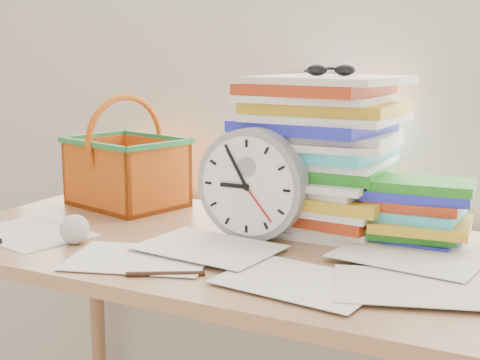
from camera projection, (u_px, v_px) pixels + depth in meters
The scene contains 10 objects.
curtain at pixel (304, 0), 1.71m from camera, with size 2.40×0.01×2.50m, color silver.
desk at pixel (236, 275), 1.50m from camera, with size 1.40×0.70×0.75m.
paper_stack at pixel (320, 154), 1.58m from camera, with size 0.36×0.30×0.36m, color white, non-canonical shape.
clock at pixel (252, 184), 1.50m from camera, with size 0.25×0.25×0.05m, color gray.
sunglasses at pixel (331, 70), 1.52m from camera, with size 0.13×0.11×0.03m, color black, non-canonical shape.
book_stack at pixel (415, 213), 1.45m from camera, with size 0.25×0.19×0.15m, color white, non-canonical shape.
basket at pixel (126, 152), 1.83m from camera, with size 0.30×0.23×0.30m, color orange, non-canonical shape.
crumpled_ball at pixel (74, 229), 1.48m from camera, with size 0.07×0.07×0.07m, color silver.
pen at pixel (166, 274), 1.27m from camera, with size 0.01×0.01×0.15m, color black.
scattered_papers at pixel (236, 241), 1.48m from camera, with size 1.26×0.42×0.02m, color white, non-canonical shape.
Camera 1 is at (0.66, 0.33, 1.17)m, focal length 50.00 mm.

